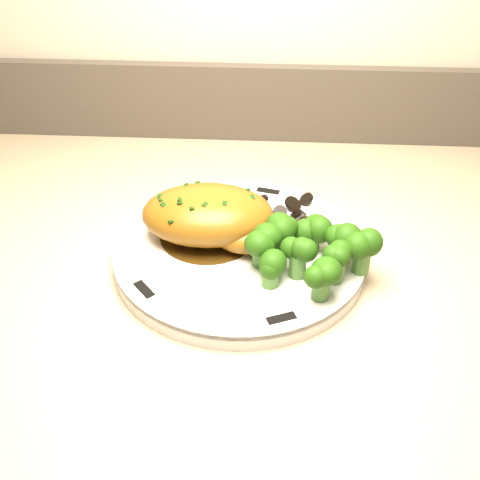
{
  "coord_description": "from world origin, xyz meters",
  "views": [
    {
      "loc": [
        -0.22,
        1.11,
        1.37
      ],
      "look_at": [
        -0.26,
        1.67,
        0.96
      ],
      "focal_mm": 45.0,
      "sensor_mm": 36.0,
      "label": 1
    }
  ],
  "objects": [
    {
      "name": "rim_accent_1",
      "position": [
        -0.36,
        1.73,
        0.95
      ],
      "size": [
        0.03,
        0.03,
        0.0
      ],
      "primitive_type": "cube",
      "rotation": [
        0.0,
        0.0,
        4.16
      ],
      "color": "black",
      "rests_on": "plate"
    },
    {
      "name": "plate",
      "position": [
        -0.26,
        1.67,
        0.94
      ],
      "size": [
        0.35,
        0.35,
        0.02
      ],
      "primitive_type": "cylinder",
      "rotation": [
        0.0,
        0.0,
        0.2
      ],
      "color": "white",
      "rests_on": "counter"
    },
    {
      "name": "rim_accent_3",
      "position": [
        -0.21,
        1.55,
        0.95
      ],
      "size": [
        0.03,
        0.02,
        0.0
      ],
      "primitive_type": "cube",
      "rotation": [
        0.0,
        0.0,
        6.67
      ],
      "color": "black",
      "rests_on": "plate"
    },
    {
      "name": "rim_accent_0",
      "position": [
        -0.23,
        1.79,
        0.95
      ],
      "size": [
        0.03,
        0.02,
        0.0
      ],
      "primitive_type": "cube",
      "rotation": [
        0.0,
        0.0,
        2.9
      ],
      "color": "black",
      "rests_on": "plate"
    },
    {
      "name": "broccoli_florets",
      "position": [
        -0.18,
        1.63,
        0.98
      ],
      "size": [
        0.14,
        0.12,
        0.04
      ],
      "rotation": [
        0.0,
        0.0,
        0.01
      ],
      "color": "#4F8538",
      "rests_on": "plate"
    },
    {
      "name": "rim_accent_4",
      "position": [
        -0.13,
        1.68,
        0.95
      ],
      "size": [
        0.01,
        0.03,
        0.0
      ],
      "primitive_type": "cube",
      "rotation": [
        0.0,
        0.0,
        7.93
      ],
      "color": "black",
      "rests_on": "plate"
    },
    {
      "name": "gravy_pool",
      "position": [
        -0.29,
        1.69,
        0.95
      ],
      "size": [
        0.12,
        0.12,
        0.0
      ],
      "primitive_type": "cylinder",
      "color": "#39250A",
      "rests_on": "plate"
    },
    {
      "name": "mushroom_pile",
      "position": [
        -0.21,
        1.73,
        0.96
      ],
      "size": [
        0.09,
        0.06,
        0.02
      ],
      "color": "black",
      "rests_on": "plate"
    },
    {
      "name": "chicken_breast",
      "position": [
        -0.29,
        1.68,
        0.98
      ],
      "size": [
        0.16,
        0.11,
        0.06
      ],
      "rotation": [
        0.0,
        0.0,
        0.03
      ],
      "color": "#935F19",
      "rests_on": "plate"
    },
    {
      "name": "rim_accent_2",
      "position": [
        -0.35,
        1.58,
        0.95
      ],
      "size": [
        0.03,
        0.03,
        0.0
      ],
      "primitive_type": "cube",
      "rotation": [
        0.0,
        0.0,
        5.42
      ],
      "color": "black",
      "rests_on": "plate"
    }
  ]
}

